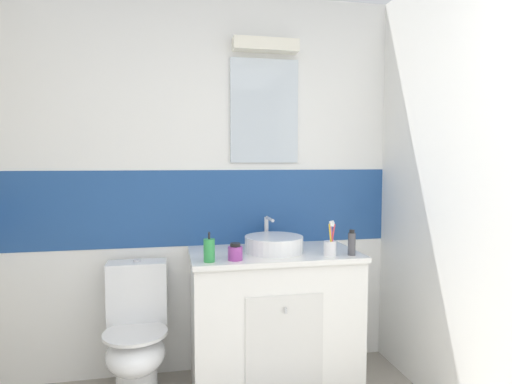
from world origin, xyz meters
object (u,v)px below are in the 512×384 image
(toilet, at_px, (137,335))
(deodorant_spray_can, at_px, (352,243))
(sink_basin, at_px, (274,243))
(toothbrush_cup, at_px, (330,246))
(hair_gel_jar, at_px, (235,252))
(soap_dispenser, at_px, (209,250))

(toilet, height_order, deodorant_spray_can, deodorant_spray_can)
(sink_basin, height_order, toothbrush_cup, toothbrush_cup)
(deodorant_spray_can, bearing_deg, hair_gel_jar, 178.86)
(soap_dispenser, xyz_separation_m, hair_gel_jar, (0.15, 0.01, -0.02))
(hair_gel_jar, bearing_deg, deodorant_spray_can, -1.14)
(toilet, relative_size, soap_dispenser, 4.72)
(toothbrush_cup, bearing_deg, deodorant_spray_can, -8.93)
(sink_basin, distance_m, soap_dispenser, 0.46)
(toothbrush_cup, bearing_deg, sink_basin, 151.32)
(hair_gel_jar, bearing_deg, sink_basin, 32.82)
(sink_basin, height_order, toilet, sink_basin)
(sink_basin, bearing_deg, toilet, 176.61)
(deodorant_spray_can, bearing_deg, toothbrush_cup, 171.07)
(sink_basin, relative_size, deodorant_spray_can, 2.65)
(hair_gel_jar, bearing_deg, toothbrush_cup, 0.62)
(toothbrush_cup, distance_m, deodorant_spray_can, 0.13)
(toothbrush_cup, bearing_deg, toilet, 169.27)
(toilet, xyz_separation_m, toothbrush_cup, (1.14, -0.22, 0.54))
(sink_basin, xyz_separation_m, deodorant_spray_can, (0.43, -0.19, 0.02))
(toilet, bearing_deg, deodorant_spray_can, -10.55)
(deodorant_spray_can, bearing_deg, sink_basin, 156.65)
(hair_gel_jar, distance_m, deodorant_spray_can, 0.70)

